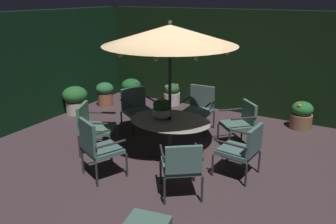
% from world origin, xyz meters
% --- Properties ---
extents(ground_plane, '(8.14, 6.68, 0.02)m').
position_xyz_m(ground_plane, '(0.00, 0.00, -0.01)').
color(ground_plane, '#473539').
extents(hedge_backdrop_rear, '(8.14, 0.30, 2.58)m').
position_xyz_m(hedge_backdrop_rear, '(0.00, 3.19, 1.29)').
color(hedge_backdrop_rear, black).
rests_on(hedge_backdrop_rear, ground_plane).
extents(hedge_backdrop_left, '(0.30, 6.68, 2.58)m').
position_xyz_m(hedge_backdrop_left, '(-3.92, 0.00, 1.29)').
color(hedge_backdrop_left, black).
rests_on(hedge_backdrop_left, ground_plane).
extents(patio_dining_table, '(1.58, 1.25, 0.70)m').
position_xyz_m(patio_dining_table, '(-0.23, 0.01, 0.57)').
color(patio_dining_table, '#2E3230').
rests_on(patio_dining_table, ground_plane).
extents(patio_umbrella, '(2.38, 2.38, 2.51)m').
position_xyz_m(patio_umbrella, '(-0.23, 0.01, 2.26)').
color(patio_umbrella, '#313034').
rests_on(patio_umbrella, ground_plane).
extents(centerpiece_planter, '(0.35, 0.35, 0.42)m').
position_xyz_m(centerpiece_planter, '(-0.38, -0.02, 0.92)').
color(centerpiece_planter, beige).
rests_on(centerpiece_planter, patio_dining_table).
extents(patio_chair_north, '(0.82, 0.83, 0.96)m').
position_xyz_m(patio_chair_north, '(-1.57, -0.62, 0.57)').
color(patio_chair_north, '#322F34').
rests_on(patio_chair_north, ground_plane).
extents(patio_chair_northeast, '(0.76, 0.76, 1.04)m').
position_xyz_m(patio_chair_northeast, '(-0.83, -1.35, 0.58)').
color(patio_chair_northeast, '#30312D').
rests_on(patio_chair_northeast, ground_plane).
extents(patio_chair_east, '(0.84, 0.85, 0.92)m').
position_xyz_m(patio_chair_east, '(0.64, -1.18, 0.54)').
color(patio_chair_east, '#2B2C34').
rests_on(patio_chair_east, ground_plane).
extents(patio_chair_southeast, '(0.69, 0.65, 0.93)m').
position_xyz_m(patio_chair_southeast, '(1.24, -0.14, 0.53)').
color(patio_chair_southeast, '#2D2D2E').
rests_on(patio_chair_southeast, ground_plane).
extents(patio_chair_south, '(0.80, 0.80, 0.91)m').
position_xyz_m(patio_chair_south, '(0.81, 1.05, 0.54)').
color(patio_chair_south, '#322932').
rests_on(patio_chair_south, ground_plane).
extents(patio_chair_southwest, '(0.66, 0.63, 0.98)m').
position_xyz_m(patio_chair_southwest, '(-0.31, 1.50, 0.55)').
color(patio_chair_southwest, '#2D2C2F').
rests_on(patio_chair_southwest, ground_plane).
extents(patio_chair_west, '(0.86, 0.86, 0.93)m').
position_xyz_m(patio_chair_west, '(-1.51, 0.77, 0.54)').
color(patio_chair_west, '#2E3032').
rests_on(patio_chair_west, ground_plane).
extents(potted_plant_back_center, '(0.63, 0.63, 0.71)m').
position_xyz_m(potted_plant_back_center, '(-3.53, 0.92, 0.38)').
color(potted_plant_back_center, beige).
rests_on(potted_plant_back_center, ground_plane).
extents(potted_plant_right_far, '(0.56, 0.56, 0.64)m').
position_xyz_m(potted_plant_right_far, '(-2.93, 2.54, 0.34)').
color(potted_plant_right_far, silver).
rests_on(potted_plant_right_far, ground_plane).
extents(potted_plant_left_far, '(0.49, 0.49, 0.64)m').
position_xyz_m(potted_plant_left_far, '(1.71, 2.66, 0.32)').
color(potted_plant_left_far, '#846243').
rests_on(potted_plant_left_far, ground_plane).
extents(potted_plant_right_near, '(0.48, 0.48, 0.66)m').
position_xyz_m(potted_plant_right_near, '(-3.27, 1.78, 0.36)').
color(potted_plant_right_near, '#A45F42').
rests_on(potted_plant_right_near, ground_plane).
extents(potted_plant_left_near, '(0.45, 0.45, 0.59)m').
position_xyz_m(potted_plant_left_near, '(-1.74, 2.80, 0.30)').
color(potted_plant_left_near, beige).
rests_on(potted_plant_left_near, ground_plane).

